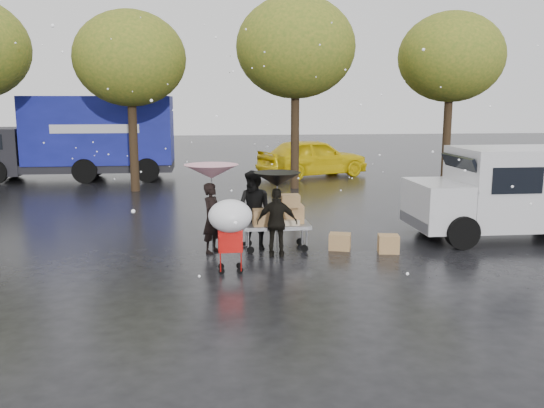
{
  "coord_description": "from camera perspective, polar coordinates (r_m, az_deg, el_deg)",
  "views": [
    {
      "loc": [
        -0.9,
        -11.61,
        3.31
      ],
      "look_at": [
        0.57,
        1.0,
        1.03
      ],
      "focal_mm": 38.0,
      "sensor_mm": 36.0,
      "label": 1
    }
  ],
  "objects": [
    {
      "name": "yellow_taxi",
      "position": [
        25.54,
        4.07,
        4.63
      ],
      "size": [
        5.35,
        3.64,
        1.69
      ],
      "primitive_type": "imported",
      "rotation": [
        0.0,
        0.0,
        1.94
      ],
      "color": "yellow",
      "rests_on": "ground"
    },
    {
      "name": "person_middle",
      "position": [
        12.93,
        -1.73,
        -0.61
      ],
      "size": [
        1.09,
        1.04,
        1.78
      ],
      "primitive_type": "imported",
      "rotation": [
        0.0,
        0.0,
        -0.6
      ],
      "color": "black",
      "rests_on": "ground"
    },
    {
      "name": "box_ground_near",
      "position": [
        12.97,
        11.46,
        -3.89
      ],
      "size": [
        0.5,
        0.43,
        0.4
      ],
      "primitive_type": "cube",
      "rotation": [
        0.0,
        0.0,
        -0.17
      ],
      "color": "#935D40",
      "rests_on": "ground"
    },
    {
      "name": "person_black",
      "position": [
        12.3,
        0.51,
        -1.85
      ],
      "size": [
        0.92,
        0.51,
        1.49
      ],
      "primitive_type": "imported",
      "rotation": [
        0.0,
        0.0,
        2.96
      ],
      "color": "black",
      "rests_on": "ground"
    },
    {
      "name": "vendor_cart",
      "position": [
        12.9,
        0.76,
        -1.36
      ],
      "size": [
        1.52,
        0.8,
        1.27
      ],
      "color": "slate",
      "rests_on": "ground"
    },
    {
      "name": "umbrella_black",
      "position": [
        12.14,
        0.52,
        2.44
      ],
      "size": [
        1.0,
        1.0,
        1.83
      ],
      "color": "#4C4C4C",
      "rests_on": "ground"
    },
    {
      "name": "shopping_cart",
      "position": [
        11.02,
        -4.16,
        -1.6
      ],
      "size": [
        0.84,
        0.84,
        1.46
      ],
      "color": "#A50C09",
      "rests_on": "ground"
    },
    {
      "name": "white_van",
      "position": [
        15.22,
        23.21,
        1.24
      ],
      "size": [
        4.91,
        2.18,
        2.2
      ],
      "color": "silver",
      "rests_on": "ground"
    },
    {
      "name": "ground",
      "position": [
        12.11,
        -2.16,
        -5.68
      ],
      "size": [
        90.0,
        90.0,
        0.0
      ],
      "primitive_type": "plane",
      "color": "black",
      "rests_on": "ground"
    },
    {
      "name": "tree_row",
      "position": [
        21.69,
        -5.68,
        14.68
      ],
      "size": [
        21.6,
        4.4,
        7.12
      ],
      "color": "black",
      "rests_on": "ground"
    },
    {
      "name": "blue_truck",
      "position": [
        25.7,
        -18.45,
        6.22
      ],
      "size": [
        8.3,
        2.6,
        3.5
      ],
      "color": "navy",
      "rests_on": "ground"
    },
    {
      "name": "person_pink",
      "position": [
        12.68,
        -5.94,
        -1.39
      ],
      "size": [
        0.61,
        0.68,
        1.55
      ],
      "primitive_type": "imported",
      "rotation": [
        0.0,
        0.0,
        1.02
      ],
      "color": "black",
      "rests_on": "ground"
    },
    {
      "name": "box_ground_far",
      "position": [
        13.08,
        6.74,
        -3.72
      ],
      "size": [
        0.56,
        0.5,
        0.37
      ],
      "primitive_type": "cube",
      "rotation": [
        0.0,
        0.0,
        -0.32
      ],
      "color": "#935D40",
      "rests_on": "ground"
    },
    {
      "name": "umbrella_pink",
      "position": [
        12.52,
        -6.03,
        3.21
      ],
      "size": [
        1.18,
        1.18,
        1.95
      ],
      "color": "#4C4C4C",
      "rests_on": "ground"
    }
  ]
}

